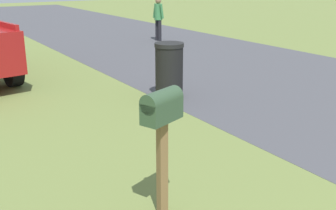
% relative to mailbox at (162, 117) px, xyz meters
% --- Properties ---
extents(mailbox, '(0.35, 0.50, 1.37)m').
position_rel_mailbox_xyz_m(mailbox, '(0.00, 0.00, 0.00)').
color(mailbox, brown).
rests_on(mailbox, ground).
extents(trash_bin, '(0.59, 0.59, 1.13)m').
position_rel_mailbox_xyz_m(trash_bin, '(3.65, -2.40, -0.52)').
color(trash_bin, black).
rests_on(trash_bin, ground).
extents(pedestrian, '(0.48, 0.30, 1.59)m').
position_rel_mailbox_xyz_m(pedestrian, '(10.25, -6.10, -0.17)').
color(pedestrian, black).
rests_on(pedestrian, ground).
extents(litter_cup_far_scatter, '(0.09, 0.11, 0.08)m').
position_rel_mailbox_xyz_m(litter_cup_far_scatter, '(2.58, -1.40, -1.05)').
color(litter_cup_far_scatter, white).
rests_on(litter_cup_far_scatter, ground).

